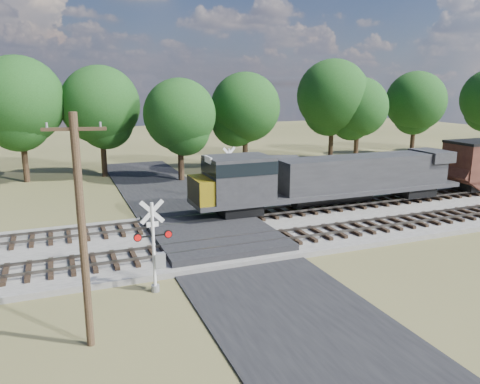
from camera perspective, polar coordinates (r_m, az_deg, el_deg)
name	(u,v)px	position (r m, az deg, el deg)	size (l,w,h in m)	color
ground	(214,241)	(27.91, -3.15, -5.96)	(160.00, 160.00, 0.00)	#4A4A27
ballast_bed	(352,219)	(32.67, 13.45, -3.19)	(140.00, 10.00, 0.30)	gray
road	(214,240)	(27.90, -3.15, -5.88)	(7.00, 60.00, 0.08)	black
crossing_panel	(212,233)	(28.27, -3.48, -5.05)	(7.00, 9.00, 0.62)	#262628
track_near	(277,238)	(27.15, 4.49, -5.61)	(140.00, 2.60, 0.33)	black
track_far	(244,216)	(31.51, 0.50, -2.92)	(140.00, 2.60, 0.33)	black
crossing_signal_near	(156,254)	(21.11, -10.22, -7.45)	(1.71, 0.37, 4.24)	silver
crossing_signal_far	(228,180)	(36.24, -1.45, 1.49)	(1.76, 0.46, 4.39)	silver
utility_pole	(82,228)	(16.62, -18.72, -4.19)	(1.99, 0.52, 8.22)	#332517
equipment_shed	(279,173)	(42.03, 4.73, 2.38)	(4.88, 4.88, 2.64)	#49321F
treeline	(199,103)	(48.14, -5.05, 10.80)	(82.07, 12.28, 11.95)	black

